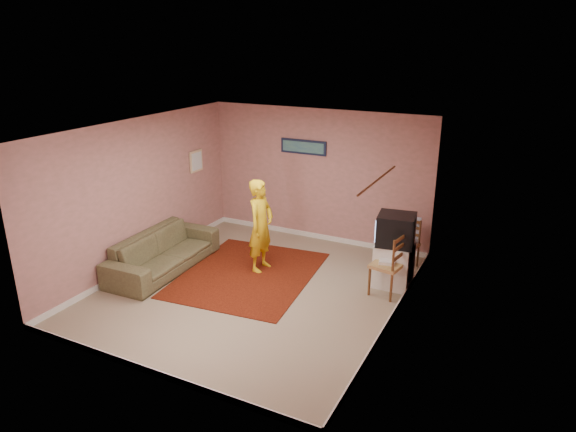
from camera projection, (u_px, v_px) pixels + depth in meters
The scene contains 26 objects.
ground at pixel (255, 289), 8.29m from camera, with size 5.00×5.00×0.00m, color gray.
wall_back at pixel (318, 176), 9.98m from camera, with size 4.50×0.02×2.60m, color tan.
wall_front at pixel (141, 278), 5.76m from camera, with size 4.50×0.02×2.60m, color tan.
wall_left at pixel (140, 194), 8.82m from camera, with size 0.02×5.00×2.60m, color tan.
wall_right at pixel (397, 237), 6.91m from camera, with size 0.02×5.00×2.60m, color tan.
ceiling at pixel (251, 129), 7.44m from camera, with size 4.50×5.00×0.02m, color white.
baseboard_back at pixel (316, 236), 10.38m from camera, with size 4.50×0.02×0.10m, color white.
baseboard_front at pixel (151, 371), 6.18m from camera, with size 4.50×0.02×0.10m, color white.
baseboard_left at pixel (147, 261), 9.22m from camera, with size 0.02×5.00×0.10m, color white.
baseboard_right at pixel (390, 319), 7.33m from camera, with size 0.02×5.00×0.10m, color white.
window at pixel (377, 251), 6.11m from camera, with size 0.01×1.10×1.50m, color black.
curtain_sheer at pixel (371, 270), 6.05m from camera, with size 0.01×0.75×2.10m, color white.
curtain_floral at pixel (387, 249), 6.65m from camera, with size 0.01×0.35×2.10m, color #EFE3CC.
curtain_rod at pixel (378, 180), 5.84m from camera, with size 0.02×0.02×1.40m, color brown.
picture_back at pixel (303, 147), 9.89m from camera, with size 0.95×0.04×0.28m.
picture_left at pixel (196, 161), 10.07m from camera, with size 0.04×0.38×0.42m.
area_rug at pixel (248, 274), 8.80m from camera, with size 2.12×2.64×0.01m, color black.
tv_cabinet at pixel (394, 265), 8.31m from camera, with size 0.57×0.52×0.72m, color silver.
crt_tv at pixel (396, 230), 8.11m from camera, with size 0.65×0.60×0.50m.
chair_a at pixel (407, 239), 8.92m from camera, with size 0.45×0.43×0.47m.
dvd_player at pixel (406, 242), 8.94m from camera, with size 0.39×0.28×0.07m, color silver.
blue_throw at pixel (410, 227), 9.02m from camera, with size 0.37×0.05×0.39m, color #92ACF0.
chair_b at pixel (387, 258), 7.95m from camera, with size 0.51×0.53×0.55m.
game_console at pixel (387, 262), 7.98m from camera, with size 0.24×0.17×0.05m, color white.
sofa at pixel (163, 252), 8.91m from camera, with size 2.25×0.88×0.66m, color brown.
person at pixel (261, 226), 8.75m from camera, with size 0.59×0.39×1.62m, color yellow.
Camera 1 is at (3.81, -6.41, 3.86)m, focal length 32.00 mm.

